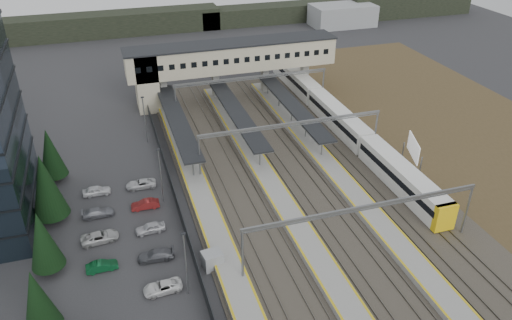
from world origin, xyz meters
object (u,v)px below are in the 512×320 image
object	(u,v)px
footbridge	(218,61)
billboard	(413,149)
relay_cabin_far	(212,260)
train	(339,120)

from	to	relation	value
footbridge	billboard	size ratio (longest dim) A/B	7.36
relay_cabin_far	footbridge	bearing A→B (deg)	75.25
footbridge	billboard	xyz separation A→B (m)	(21.19, -34.16, -4.70)
billboard	footbridge	bearing A→B (deg)	121.81
footbridge	billboard	bearing A→B (deg)	-58.19
relay_cabin_far	billboard	bearing A→B (deg)	20.50
billboard	train	bearing A→B (deg)	108.38
train	billboard	size ratio (longest dim) A/B	10.94
relay_cabin_far	billboard	xyz separation A→B (m)	(33.47, 12.51, 2.23)
train	billboard	distance (m)	15.55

